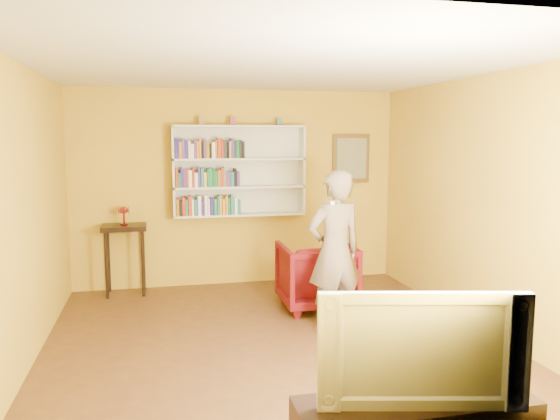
% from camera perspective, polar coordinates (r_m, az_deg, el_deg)
% --- Properties ---
extents(room_shell, '(5.30, 5.80, 2.88)m').
position_cam_1_polar(room_shell, '(5.24, -0.36, -3.73)').
color(room_shell, '#492D17').
rests_on(room_shell, ground).
extents(bookshelf, '(1.80, 0.29, 1.23)m').
position_cam_1_polar(bookshelf, '(7.53, -4.35, 4.09)').
color(bookshelf, silver).
rests_on(bookshelf, room_shell).
extents(books_row_lower, '(0.86, 0.19, 0.27)m').
position_cam_1_polar(books_row_lower, '(7.41, -7.48, 0.41)').
color(books_row_lower, '#92641A').
rests_on(books_row_lower, bookshelf).
extents(books_row_middle, '(0.85, 0.19, 0.27)m').
position_cam_1_polar(books_row_middle, '(7.37, -7.62, 3.32)').
color(books_row_middle, '#A63219').
rests_on(books_row_middle, bookshelf).
extents(books_row_upper, '(0.92, 0.19, 0.27)m').
position_cam_1_polar(books_row_upper, '(7.36, -7.41, 6.31)').
color(books_row_upper, '#2D219A').
rests_on(books_row_upper, bookshelf).
extents(ornament_left, '(0.08, 0.08, 0.11)m').
position_cam_1_polar(ornament_left, '(7.40, -8.22, 9.19)').
color(ornament_left, '#9D682D').
rests_on(ornament_left, bookshelf).
extents(ornament_centre, '(0.08, 0.08, 0.11)m').
position_cam_1_polar(ornament_centre, '(7.45, -4.99, 9.23)').
color(ornament_centre, '#8C2E49').
rests_on(ornament_centre, bookshelf).
extents(ornament_right, '(0.07, 0.07, 0.10)m').
position_cam_1_polar(ornament_right, '(7.56, -0.11, 9.19)').
color(ornament_right, '#436271').
rests_on(ornament_right, bookshelf).
extents(framed_painting, '(0.55, 0.05, 0.70)m').
position_cam_1_polar(framed_painting, '(7.98, 7.44, 5.36)').
color(framed_painting, '#553A18').
rests_on(framed_painting, room_shell).
extents(console_table, '(0.56, 0.43, 0.92)m').
position_cam_1_polar(console_table, '(7.39, -15.93, -2.73)').
color(console_table, black).
rests_on(console_table, ground).
extents(ruby_lustre, '(0.15, 0.15, 0.24)m').
position_cam_1_polar(ruby_lustre, '(7.34, -16.03, -0.18)').
color(ruby_lustre, maroon).
rests_on(ruby_lustre, console_table).
extents(armchair, '(0.86, 0.89, 0.80)m').
position_cam_1_polar(armchair, '(6.63, 3.81, -6.83)').
color(armchair, '#48050D').
rests_on(armchair, ground).
extents(person, '(0.69, 0.52, 1.71)m').
position_cam_1_polar(person, '(5.77, 5.74, -4.34)').
color(person, '#6C5C4F').
rests_on(person, ground).
extents(game_remote, '(0.04, 0.15, 0.04)m').
position_cam_1_polar(game_remote, '(5.35, 5.26, 0.80)').
color(game_remote, silver).
rests_on(game_remote, person).
extents(television, '(1.19, 0.41, 0.68)m').
position_cam_1_polar(television, '(3.34, 14.24, -13.42)').
color(television, black).
rests_on(television, tv_cabinet).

